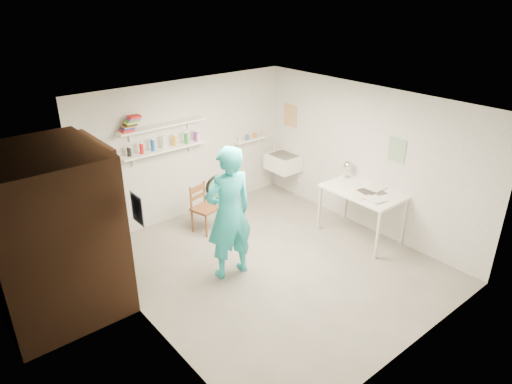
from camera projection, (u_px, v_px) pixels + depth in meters
floor at (273, 265)px, 6.77m from camera, size 4.00×4.50×0.02m
ceiling at (276, 105)px, 5.76m from camera, size 4.00×4.50×0.02m
wall_back at (187, 149)px, 7.85m from camera, size 4.00×0.02×2.40m
wall_front at (421, 262)px, 4.69m from camera, size 4.00×0.02×2.40m
wall_left at (141, 239)px, 5.11m from camera, size 0.02×4.50×2.40m
wall_right at (366, 159)px, 7.43m from camera, size 0.02×4.50×2.40m
doorway_recess at (107, 220)px, 5.94m from camera, size 0.02×0.90×2.00m
corridor_box at (50, 234)px, 5.50m from camera, size 1.40×1.50×2.10m
door_lintel at (96, 143)px, 5.51m from camera, size 0.06×1.05×0.10m
door_jamb_near at (125, 234)px, 5.60m from camera, size 0.06×0.10×2.00m
door_jamb_far at (93, 206)px, 6.30m from camera, size 0.06×0.10×2.00m
shelf_lower at (165, 149)px, 7.41m from camera, size 1.50×0.22×0.03m
shelf_upper at (163, 125)px, 7.24m from camera, size 1.50×0.22×0.03m
ledge_shelf at (251, 140)px, 8.60m from camera, size 0.70×0.14×0.03m
poster_left at (137, 209)px, 5.01m from camera, size 0.01×0.28×0.36m
poster_right_a at (290, 116)px, 8.54m from camera, size 0.01×0.34×0.42m
poster_right_b at (397, 150)px, 6.91m from camera, size 0.01×0.30×0.38m
belfast_sink at (283, 162)px, 8.68m from camera, size 0.48×0.60×0.30m
man at (229, 213)px, 6.19m from camera, size 0.75×0.53×1.93m
wall_clock at (217, 187)px, 6.20m from camera, size 0.35×0.07×0.35m
wooden_chair at (205, 209)px, 7.54m from camera, size 0.47×0.45×0.83m
work_table at (361, 214)px, 7.36m from camera, size 0.75×1.25×0.84m
desk_lamp at (348, 165)px, 7.56m from camera, size 0.16×0.16×0.16m
spray_cans at (164, 143)px, 7.37m from camera, size 1.26×0.06×0.17m
book_stack at (131, 124)px, 6.88m from camera, size 0.32×0.14×0.22m
ledge_pots at (251, 136)px, 8.58m from camera, size 0.48×0.07×0.09m
papers at (363, 190)px, 7.18m from camera, size 0.30×0.22×0.02m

